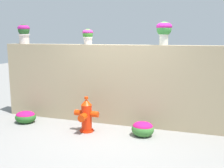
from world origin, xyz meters
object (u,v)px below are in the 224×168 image
(potted_plant_2, at_px, (164,30))
(flower_bush_left, at_px, (26,116))
(flower_bush_right, at_px, (143,128))
(potted_plant_1, at_px, (88,35))
(potted_plant_0, at_px, (24,32))
(fire_hydrant, at_px, (86,116))

(potted_plant_2, distance_m, flower_bush_left, 3.64)
(flower_bush_left, bearing_deg, flower_bush_right, 0.17)
(potted_plant_1, bearing_deg, potted_plant_2, 0.33)
(potted_plant_0, xyz_separation_m, potted_plant_1, (1.72, -0.05, -0.08))
(potted_plant_1, height_order, flower_bush_right, potted_plant_1)
(potted_plant_2, xyz_separation_m, flower_bush_left, (-3.01, -0.62, -1.95))
(potted_plant_1, distance_m, flower_bush_left, 2.35)
(potted_plant_0, relative_size, flower_bush_left, 0.99)
(fire_hydrant, xyz_separation_m, flower_bush_right, (1.16, 0.12, -0.18))
(potted_plant_0, height_order, flower_bush_left, potted_plant_0)
(potted_plant_0, distance_m, flower_bush_left, 2.07)
(flower_bush_right, bearing_deg, potted_plant_0, 168.16)
(potted_plant_0, relative_size, potted_plant_1, 1.37)
(potted_plant_0, height_order, fire_hydrant, potted_plant_0)
(potted_plant_1, bearing_deg, potted_plant_0, 178.21)
(potted_plant_2, height_order, flower_bush_left, potted_plant_2)
(potted_plant_2, distance_m, fire_hydrant, 2.39)
(potted_plant_1, distance_m, potted_plant_2, 1.69)
(potted_plant_1, bearing_deg, flower_bush_left, -155.22)
(flower_bush_left, relative_size, flower_bush_right, 1.08)
(fire_hydrant, bearing_deg, flower_bush_right, 6.04)
(flower_bush_left, bearing_deg, potted_plant_0, 120.98)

